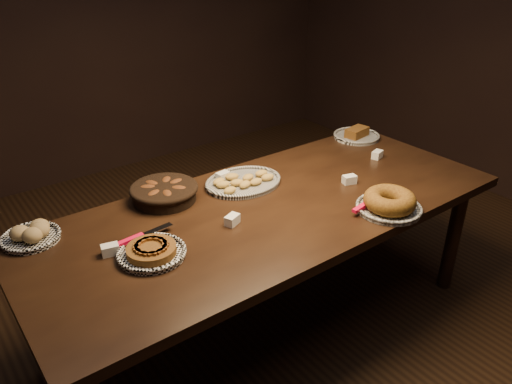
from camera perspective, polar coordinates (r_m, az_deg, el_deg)
ground at (r=2.88m, az=1.41°, el=-14.78°), size 5.00×5.00×0.00m
buffet_table at (r=2.48m, az=1.59°, el=-3.08°), size 2.40×1.00×0.75m
apple_tart_plate at (r=2.11m, az=-11.87°, el=-6.64°), size 0.31×0.30×0.06m
madeleine_platter at (r=2.64m, az=-1.50°, el=1.19°), size 0.42×0.34×0.05m
bundt_cake_plate at (r=2.46m, az=14.98°, el=-1.21°), size 0.34×0.31×0.10m
croissant_basket at (r=2.51m, az=-10.46°, el=0.08°), size 0.40×0.40×0.08m
bread_roll_plate at (r=2.36m, az=-24.24°, el=-4.42°), size 0.25×0.25×0.08m
loaf_plate at (r=3.33m, az=11.42°, el=6.40°), size 0.30×0.30×0.07m
tent_cards at (r=2.52m, az=1.48°, el=0.04°), size 1.74×0.50×0.04m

